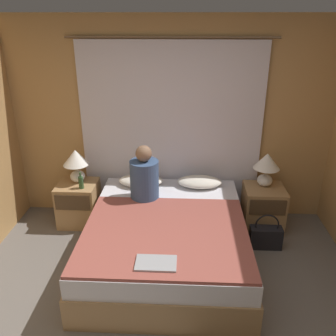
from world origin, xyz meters
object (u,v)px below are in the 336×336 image
at_px(nightstand_right, 263,208).
at_px(lamp_right, 267,165).
at_px(lamp_left, 76,161).
at_px(laptop_on_bed, 156,263).
at_px(handbag_on_floor, 266,237).
at_px(bed, 167,240).
at_px(pillow_left, 141,181).
at_px(pillow_right, 200,182).
at_px(nightstand_left, 79,203).
at_px(person_left_in_bed, 144,177).
at_px(beer_bottle_on_left_stand, 81,182).

height_order(nightstand_right, lamp_right, lamp_right).
distance_m(lamp_left, laptop_on_bed, 1.94).
bearing_deg(handbag_on_floor, bed, -164.81).
distance_m(pillow_left, laptop_on_bed, 1.58).
distance_m(bed, lamp_left, 1.52).
distance_m(nightstand_right, pillow_right, 0.85).
relative_size(nightstand_left, person_left_in_bed, 0.84).
bearing_deg(pillow_left, beer_bottle_on_left_stand, -166.80).
bearing_deg(lamp_right, pillow_left, -179.36).
relative_size(pillow_right, handbag_on_floor, 1.26).
height_order(nightstand_right, pillow_left, pillow_left).
height_order(nightstand_left, person_left_in_bed, person_left_in_bed).
bearing_deg(beer_bottle_on_left_stand, handbag_on_floor, -8.35).
bearing_deg(nightstand_right, handbag_on_floor, -94.93).
bearing_deg(pillow_right, bed, -114.77).
xyz_separation_m(bed, pillow_right, (0.36, 0.79, 0.33)).
height_order(lamp_left, lamp_right, same).
distance_m(pillow_left, beer_bottle_on_left_stand, 0.72).
xyz_separation_m(nightstand_right, lamp_right, (0.00, 0.07, 0.55)).
relative_size(bed, lamp_left, 4.68).
bearing_deg(lamp_right, lamp_left, 180.00).
relative_size(bed, handbag_on_floor, 4.61).
height_order(nightstand_left, lamp_right, lamp_right).
height_order(nightstand_left, lamp_left, lamp_left).
bearing_deg(pillow_left, bed, -65.23).
bearing_deg(pillow_left, nightstand_right, -2.03).
distance_m(lamp_right, handbag_on_floor, 0.85).
bearing_deg(beer_bottle_on_left_stand, laptop_on_bed, -53.77).
bearing_deg(person_left_in_bed, lamp_left, 157.26).
distance_m(beer_bottle_on_left_stand, handbag_on_floor, 2.26).
xyz_separation_m(nightstand_right, lamp_left, (-2.32, 0.07, 0.55)).
xyz_separation_m(nightstand_right, person_left_in_bed, (-1.43, -0.30, 0.52)).
bearing_deg(lamp_right, laptop_on_bed, -127.55).
relative_size(lamp_left, lamp_right, 1.00).
distance_m(bed, pillow_right, 0.93).
xyz_separation_m(lamp_right, beer_bottle_on_left_stand, (-2.22, -0.18, -0.19)).
distance_m(pillow_right, beer_bottle_on_left_stand, 1.44).
height_order(pillow_right, laptop_on_bed, pillow_right).
xyz_separation_m(lamp_right, pillow_right, (-0.79, -0.02, -0.23)).
bearing_deg(lamp_right, handbag_on_floor, -94.24).
xyz_separation_m(bed, laptop_on_bed, (-0.05, -0.76, 0.30)).
height_order(bed, handbag_on_floor, bed).
distance_m(bed, nightstand_left, 1.37).
height_order(nightstand_right, laptop_on_bed, laptop_on_bed).
relative_size(nightstand_left, lamp_left, 1.29).
xyz_separation_m(pillow_left, pillow_right, (0.73, 0.00, 0.00)).
distance_m(lamp_left, beer_bottle_on_left_stand, 0.28).
xyz_separation_m(lamp_left, pillow_left, (0.79, -0.02, -0.23)).
height_order(person_left_in_bed, handbag_on_floor, person_left_in_bed).
bearing_deg(nightstand_left, laptop_on_bed, -53.46).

